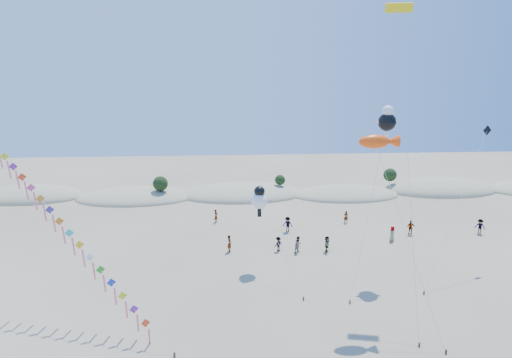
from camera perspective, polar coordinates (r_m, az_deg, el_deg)
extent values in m
ellipsoid|color=tan|center=(73.14, -27.92, -2.21)|extent=(16.00, 8.80, 3.60)
ellipsoid|color=#1E3112|center=(72.91, -28.01, -1.46)|extent=(12.80, 5.76, 0.64)
ellipsoid|color=tan|center=(66.91, -15.77, -2.47)|extent=(17.60, 9.68, 3.00)
ellipsoid|color=#1E3112|center=(66.69, -15.81, -1.79)|extent=(14.08, 6.34, 0.70)
ellipsoid|color=tan|center=(66.21, -1.95, -2.12)|extent=(19.00, 10.45, 3.40)
ellipsoid|color=#1E3112|center=(65.96, -1.96, -1.34)|extent=(15.20, 6.84, 0.76)
ellipsoid|color=tan|center=(67.36, 11.83, -2.14)|extent=(16.40, 9.02, 2.80)
ellipsoid|color=#1E3112|center=(67.16, 11.87, -1.50)|extent=(13.12, 5.90, 0.66)
ellipsoid|color=tan|center=(74.87, 23.32, -1.40)|extent=(18.00, 9.90, 3.80)
ellipsoid|color=#1E3112|center=(74.63, 23.40, -0.62)|extent=(14.40, 6.48, 0.72)
sphere|color=black|center=(64.43, -12.63, -0.61)|extent=(2.20, 2.20, 2.20)
sphere|color=black|center=(66.22, 3.22, -0.13)|extent=(1.60, 1.60, 1.60)
sphere|color=black|center=(71.99, 17.44, 0.53)|extent=(2.10, 2.10, 2.10)
cube|color=#3F2D1E|center=(30.53, -10.82, -22.05)|extent=(0.12, 0.12, 0.35)
cylinder|color=silver|center=(35.46, -25.61, -3.98)|extent=(19.05, 13.59, 15.96)
cube|color=#F2411A|center=(31.19, -14.51, -18.10)|extent=(1.22, 0.48, 1.28)
cube|color=#FC6A85|center=(31.78, -14.03, -19.76)|extent=(0.19, 0.45, 1.55)
cube|color=purple|center=(31.50, -15.97, -16.35)|extent=(1.22, 0.48, 1.28)
cube|color=#FC6A85|center=(32.06, -15.49, -18.03)|extent=(0.19, 0.45, 1.55)
cube|color=yellow|center=(31.87, -17.38, -14.63)|extent=(1.22, 0.48, 1.28)
cube|color=#FC6A85|center=(32.39, -16.90, -16.32)|extent=(0.19, 0.45, 1.55)
cube|color=#1733CA|center=(32.27, -18.73, -12.94)|extent=(1.22, 0.48, 1.28)
cube|color=#FC6A85|center=(32.76, -18.25, -14.64)|extent=(0.19, 0.45, 1.55)
cube|color=green|center=(32.73, -20.03, -11.29)|extent=(1.22, 0.48, 1.28)
cube|color=#FC6A85|center=(33.18, -19.55, -13.00)|extent=(0.19, 0.45, 1.55)
cube|color=white|center=(33.22, -21.28, -9.68)|extent=(1.22, 0.48, 1.28)
cube|color=#FC6A85|center=(33.64, -20.80, -11.39)|extent=(0.19, 0.45, 1.55)
cube|color=yellow|center=(33.76, -22.48, -8.12)|extent=(1.22, 0.48, 1.28)
cube|color=#FC6A85|center=(34.14, -22.00, -9.82)|extent=(0.19, 0.45, 1.55)
cube|color=#1BCCC8|center=(34.33, -23.63, -6.60)|extent=(1.22, 0.48, 1.28)
cube|color=#FC6A85|center=(34.68, -23.15, -8.29)|extent=(0.19, 0.45, 1.55)
cube|color=orange|center=(34.94, -24.74, -5.14)|extent=(1.22, 0.48, 1.28)
cube|color=#FC6A85|center=(35.26, -24.26, -6.81)|extent=(0.19, 0.45, 1.55)
cube|color=#40279D|center=(35.58, -25.80, -3.72)|extent=(1.22, 0.48, 1.28)
cube|color=#FC6A85|center=(35.87, -25.32, -5.38)|extent=(0.19, 0.45, 1.55)
cube|color=orange|center=(36.26, -26.82, -2.35)|extent=(1.22, 0.48, 1.28)
cube|color=#FC6A85|center=(36.52, -26.35, -3.99)|extent=(0.19, 0.45, 1.55)
cube|color=#E34797|center=(36.96, -27.80, -1.04)|extent=(1.22, 0.48, 1.28)
cube|color=#FC6A85|center=(37.20, -27.33, -2.66)|extent=(0.19, 0.45, 1.55)
cube|color=#F2411A|center=(37.70, -28.74, 0.23)|extent=(1.22, 0.48, 1.28)
cube|color=#FC6A85|center=(37.90, -28.28, -1.37)|extent=(0.19, 0.45, 1.55)
cube|color=purple|center=(38.46, -29.65, 1.45)|extent=(1.22, 0.48, 1.28)
cube|color=#FC6A85|center=(38.64, -29.19, -0.12)|extent=(0.19, 0.45, 1.55)
cube|color=yellow|center=(39.25, -30.52, 2.62)|extent=(1.22, 0.48, 1.28)
cube|color=#FC6A85|center=(39.40, -30.06, 1.07)|extent=(0.19, 0.45, 1.55)
cube|color=#FC6A85|center=(40.19, -30.90, 2.22)|extent=(0.19, 0.45, 1.55)
cube|color=#3F2D1E|center=(32.86, 24.01, -20.30)|extent=(0.10, 0.10, 0.30)
cylinder|color=silver|center=(31.74, 19.66, -7.99)|extent=(3.52, 6.36, 13.23)
ellipsoid|color=#FF4C0D|center=(32.29, 15.52, 4.84)|extent=(2.32, 1.02, 1.02)
cone|color=#FF4C0D|center=(32.75, 17.67, 4.81)|extent=(0.93, 0.93, 0.93)
cube|color=#3F2D1E|center=(36.49, 6.37, -15.54)|extent=(0.10, 0.10, 0.30)
cylinder|color=silver|center=(38.02, 3.22, -9.05)|extent=(3.12, 6.98, 6.51)
sphere|color=white|center=(40.05, 0.46, -2.92)|extent=(1.52, 1.52, 1.52)
sphere|color=black|center=(39.80, 0.46, -1.66)|extent=(1.01, 1.01, 1.01)
cube|color=black|center=(40.39, 0.46, -4.50)|extent=(0.35, 0.18, 0.80)
cube|color=#3F2D1E|center=(36.59, 12.42, -15.71)|extent=(0.10, 0.10, 0.30)
cylinder|color=silver|center=(37.67, 14.88, -3.77)|extent=(4.69, 6.92, 13.86)
sphere|color=black|center=(40.30, 17.07, 7.27)|extent=(1.61, 1.61, 1.61)
sphere|color=white|center=(40.21, 17.16, 8.62)|extent=(1.04, 1.04, 1.04)
cube|color=white|center=(40.43, 16.95, 5.57)|extent=(0.35, 0.18, 0.80)
cube|color=white|center=(40.05, 16.13, 7.29)|extent=(0.60, 0.15, 0.25)
cube|color=white|center=(40.55, 18.00, 7.24)|extent=(0.60, 0.15, 0.25)
cube|color=#3F2D1E|center=(32.92, 20.94, -19.94)|extent=(0.10, 0.10, 0.30)
cylinder|color=silver|center=(33.60, 19.63, 2.06)|extent=(1.26, 11.06, 23.21)
cube|color=yellow|center=(38.73, 18.53, 20.85)|extent=(2.19, 0.89, 0.77)
cube|color=black|center=(38.74, 18.52, 20.84)|extent=(2.11, 0.55, 0.19)
cube|color=#3F2D1E|center=(39.70, 21.49, -13.93)|extent=(0.10, 0.10, 0.30)
cylinder|color=silver|center=(42.68, 25.30, -3.36)|extent=(8.80, 7.89, 12.79)
cube|color=black|center=(47.04, 28.45, 5.73)|extent=(0.97, 0.29, 1.00)
imported|color=slate|center=(45.03, -3.55, -8.58)|extent=(0.59, 0.75, 1.81)
imported|color=slate|center=(45.28, 2.97, -8.64)|extent=(1.13, 1.04, 1.53)
imported|color=slate|center=(44.99, 5.66, -8.69)|extent=(1.08, 1.03, 1.75)
imported|color=slate|center=(50.59, 4.24, -6.05)|extent=(1.36, 1.12, 1.83)
imported|color=slate|center=(45.64, 9.45, -8.53)|extent=(0.96, 1.63, 1.67)
imported|color=slate|center=(54.70, 11.90, -4.97)|extent=(0.66, 0.58, 1.52)
imported|color=slate|center=(50.08, 17.70, -6.97)|extent=(0.84, 0.98, 1.70)
imported|color=slate|center=(52.73, 19.93, -6.10)|extent=(1.05, 0.54, 1.73)
imported|color=slate|center=(56.30, 27.70, -5.62)|extent=(1.26, 1.26, 1.75)
imported|color=slate|center=(53.86, -5.35, -4.94)|extent=(0.60, 0.71, 1.67)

